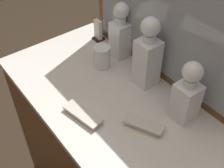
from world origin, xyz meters
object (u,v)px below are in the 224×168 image
crystal_tumbler_far_left (102,58)px  silver_brush_right (83,115)px  napkin_holder (98,32)px  crystal_decanter_right (187,97)px  crystal_decanter_far_right (121,35)px  crystal_decanter_center (147,58)px  silver_brush_left (143,126)px

crystal_tumbler_far_left → silver_brush_right: crystal_tumbler_far_left is taller
silver_brush_right → napkin_holder: 0.54m
crystal_tumbler_far_left → napkin_holder: napkin_holder is taller
crystal_decanter_right → silver_brush_right: crystal_decanter_right is taller
crystal_decanter_far_right → napkin_holder: size_ratio=2.48×
crystal_decanter_center → silver_brush_left: size_ratio=2.03×
crystal_decanter_far_right → crystal_tumbler_far_left: bearing=-81.9°
crystal_decanter_center → crystal_tumbler_far_left: size_ratio=3.03×
crystal_decanter_center → crystal_decanter_right: crystal_decanter_center is taller
silver_brush_left → crystal_decanter_far_right: bearing=151.7°
crystal_decanter_far_right → silver_brush_left: bearing=-28.3°
napkin_holder → crystal_decanter_right: bearing=-4.7°
crystal_tumbler_far_left → silver_brush_left: 0.40m
crystal_decanter_right → crystal_tumbler_far_left: crystal_decanter_right is taller
silver_brush_left → napkin_holder: napkin_holder is taller
crystal_decanter_right → crystal_tumbler_far_left: 0.45m
crystal_decanter_right → napkin_holder: crystal_decanter_right is taller
crystal_decanter_center → silver_brush_left: bearing=-44.1°
crystal_decanter_center → napkin_holder: (-0.39, 0.03, -0.08)m
crystal_decanter_right → crystal_tumbler_far_left: (-0.44, -0.06, -0.06)m
silver_brush_right → napkin_holder: (-0.40, 0.36, 0.03)m
silver_brush_right → crystal_decanter_far_right: bearing=121.6°
silver_brush_right → crystal_decanter_right: bearing=53.1°
crystal_tumbler_far_left → silver_brush_right: size_ratio=0.59×
crystal_decanter_far_right → crystal_decanter_center: bearing=-10.0°
crystal_decanter_center → napkin_holder: 0.40m
crystal_decanter_far_right → silver_brush_right: size_ratio=1.55×
crystal_decanter_far_right → silver_brush_left: (0.41, -0.22, -0.10)m
crystal_decanter_right → silver_brush_right: (-0.23, -0.31, -0.09)m
crystal_decanter_far_right → crystal_decanter_right: crystal_decanter_far_right is taller
crystal_decanter_center → silver_brush_left: crystal_decanter_center is taller
crystal_decanter_center → crystal_tumbler_far_left: bearing=-157.5°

